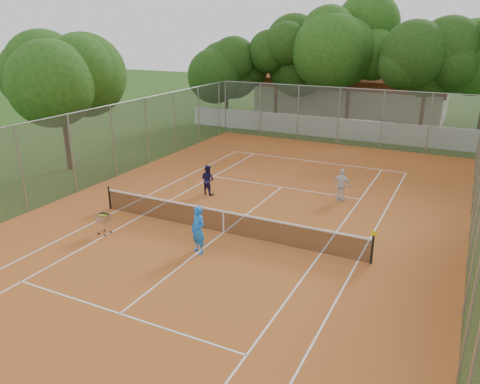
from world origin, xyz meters
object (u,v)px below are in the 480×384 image
at_px(clubhouse, 352,92).
at_px(player_far_left, 208,180).
at_px(tennis_net, 224,221).
at_px(player_near, 198,230).
at_px(player_far_right, 342,185).
at_px(ball_hopper, 104,223).

bearing_deg(clubhouse, player_far_left, -92.09).
height_order(tennis_net, player_near, player_near).
relative_size(clubhouse, player_far_right, 10.25).
relative_size(clubhouse, ball_hopper, 17.72).
height_order(player_far_left, player_far_right, player_far_right).
height_order(player_far_right, ball_hopper, player_far_right).
bearing_deg(player_far_left, clubhouse, -81.77).
distance_m(tennis_net, clubhouse, 29.12).
bearing_deg(player_near, ball_hopper, -154.42).
xyz_separation_m(tennis_net, ball_hopper, (-4.25, -2.26, -0.03)).
relative_size(player_near, player_far_right, 1.14).
height_order(tennis_net, player_far_left, player_far_left).
relative_size(clubhouse, player_far_left, 10.93).
xyz_separation_m(player_far_left, player_far_right, (6.22, 2.00, 0.05)).
bearing_deg(tennis_net, player_far_left, 127.86).
bearing_deg(tennis_net, ball_hopper, -152.01).
bearing_deg(clubhouse, player_near, -86.27).
relative_size(player_near, player_far_left, 1.22).
relative_size(player_far_left, ball_hopper, 1.62).
bearing_deg(clubhouse, ball_hopper, -94.12).
relative_size(player_far_left, player_far_right, 0.94).
height_order(clubhouse, player_near, clubhouse).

